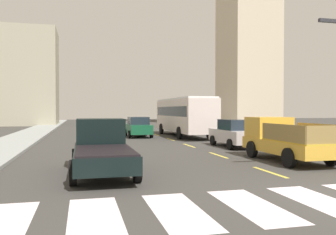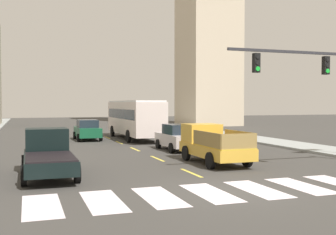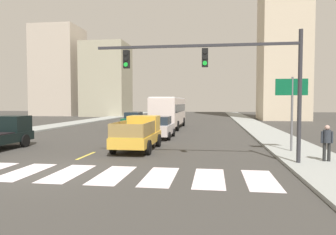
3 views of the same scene
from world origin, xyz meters
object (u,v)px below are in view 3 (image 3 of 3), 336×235
(sedan_near_right, at_px, (134,120))
(direction_sign_green, at_px, (292,98))
(pickup_stakebed, at_px, (139,134))
(pedestrian_waiting, at_px, (327,140))
(traffic_signal_gantry, at_px, (231,71))
(sedan_mid, at_px, (160,127))
(city_bus, at_px, (169,110))

(sedan_near_right, xyz_separation_m, direction_sign_green, (12.92, -15.81, 2.17))
(pickup_stakebed, height_order, pedestrian_waiting, pickup_stakebed)
(pickup_stakebed, relative_size, sedan_near_right, 1.18)
(traffic_signal_gantry, bearing_deg, direction_sign_green, 44.62)
(sedan_mid, distance_m, pedestrian_waiting, 12.96)
(city_bus, xyz_separation_m, pedestrian_waiting, (9.80, -18.42, -0.84))
(city_bus, relative_size, sedan_mid, 2.45)
(pickup_stakebed, distance_m, city_bus, 15.13)
(pickup_stakebed, bearing_deg, direction_sign_green, -4.61)
(sedan_mid, relative_size, direction_sign_green, 1.05)
(pickup_stakebed, xyz_separation_m, sedan_near_right, (-4.29, 15.37, -0.08))
(traffic_signal_gantry, xyz_separation_m, pedestrian_waiting, (4.34, 0.53, -3.10))
(pickup_stakebed, bearing_deg, traffic_signal_gantry, -38.49)
(city_bus, xyz_separation_m, sedan_near_right, (-4.00, 0.28, -1.09))
(sedan_near_right, relative_size, traffic_signal_gantry, 0.47)
(sedan_mid, bearing_deg, city_bus, 93.83)
(city_bus, xyz_separation_m, sedan_mid, (0.56, -9.32, -1.09))
(direction_sign_green, height_order, pedestrian_waiting, direction_sign_green)
(pickup_stakebed, bearing_deg, pedestrian_waiting, -20.98)
(sedan_near_right, bearing_deg, direction_sign_green, -48.47)
(pickup_stakebed, relative_size, direction_sign_green, 1.24)
(pickup_stakebed, distance_m, sedan_near_right, 15.96)
(pickup_stakebed, xyz_separation_m, city_bus, (-0.29, 15.09, 1.02))
(traffic_signal_gantry, bearing_deg, sedan_near_right, 116.18)
(pickup_stakebed, bearing_deg, sedan_near_right, 103.91)
(pedestrian_waiting, bearing_deg, city_bus, 84.80)
(pickup_stakebed, relative_size, traffic_signal_gantry, 0.56)
(sedan_near_right, height_order, direction_sign_green, direction_sign_green)
(direction_sign_green, bearing_deg, sedan_mid, 143.43)
(city_bus, height_order, pedestrian_waiting, city_bus)
(city_bus, height_order, traffic_signal_gantry, traffic_signal_gantry)
(sedan_near_right, height_order, traffic_signal_gantry, traffic_signal_gantry)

